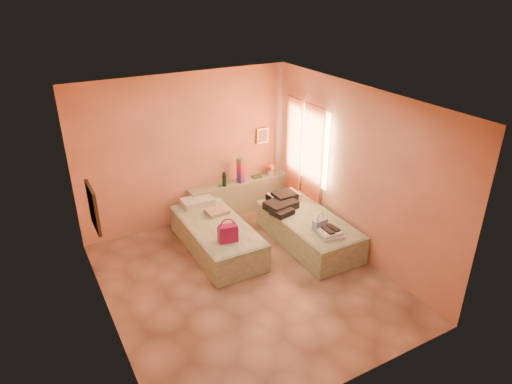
# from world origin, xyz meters

# --- Properties ---
(ground) EXTENTS (4.50, 4.50, 0.00)m
(ground) POSITION_xyz_m (0.00, 0.00, 0.00)
(ground) COLOR tan
(ground) RESTS_ON ground
(room_walls) EXTENTS (4.02, 4.51, 2.81)m
(room_walls) POSITION_xyz_m (0.21, 0.57, 1.79)
(room_walls) COLOR #EEA37F
(room_walls) RESTS_ON ground
(headboard_ledge) EXTENTS (2.05, 0.30, 0.65)m
(headboard_ledge) POSITION_xyz_m (0.98, 2.10, 0.33)
(headboard_ledge) COLOR gray
(headboard_ledge) RESTS_ON ground
(bed_left) EXTENTS (0.91, 2.01, 0.50)m
(bed_left) POSITION_xyz_m (-0.01, 1.05, 0.25)
(bed_left) COLOR beige
(bed_left) RESTS_ON ground
(bed_right) EXTENTS (0.91, 2.01, 0.50)m
(bed_right) POSITION_xyz_m (1.47, 0.47, 0.25)
(bed_right) COLOR beige
(bed_right) RESTS_ON ground
(water_bottle) EXTENTS (0.08, 0.08, 0.27)m
(water_bottle) POSITION_xyz_m (0.63, 2.05, 0.79)
(water_bottle) COLOR #14371A
(water_bottle) RESTS_ON headboard_ledge
(rainbow_box) EXTENTS (0.14, 0.14, 0.49)m
(rainbow_box) POSITION_xyz_m (0.98, 2.06, 0.89)
(rainbow_box) COLOR #93124E
(rainbow_box) RESTS_ON headboard_ledge
(small_dish) EXTENTS (0.14, 0.14, 0.03)m
(small_dish) POSITION_xyz_m (0.57, 2.09, 0.66)
(small_dish) COLOR #4A8869
(small_dish) RESTS_ON headboard_ledge
(green_book) EXTENTS (0.19, 0.14, 0.03)m
(green_book) POSITION_xyz_m (1.36, 2.11, 0.67)
(green_book) COLOR #2A4E2C
(green_book) RESTS_ON headboard_ledge
(flower_vase) EXTENTS (0.22, 0.22, 0.27)m
(flower_vase) POSITION_xyz_m (1.65, 2.09, 0.78)
(flower_vase) COLOR silver
(flower_vase) RESTS_ON headboard_ledge
(magenta_handbag) EXTENTS (0.33, 0.22, 0.28)m
(magenta_handbag) POSITION_xyz_m (-0.07, 0.47, 0.64)
(magenta_handbag) COLOR #93124E
(magenta_handbag) RESTS_ON bed_left
(khaki_garment) EXTENTS (0.38, 0.31, 0.06)m
(khaki_garment) POSITION_xyz_m (0.17, 1.39, 0.53)
(khaki_garment) COLOR tan
(khaki_garment) RESTS_ON bed_left
(clothes_pile) EXTENTS (0.66, 0.66, 0.18)m
(clothes_pile) POSITION_xyz_m (1.28, 1.00, 0.59)
(clothes_pile) COLOR black
(clothes_pile) RESTS_ON bed_right
(blue_handbag) EXTENTS (0.25, 0.12, 0.16)m
(blue_handbag) POSITION_xyz_m (1.42, 0.09, 0.58)
(blue_handbag) COLOR #4453A3
(blue_handbag) RESTS_ON bed_right
(towel_stack) EXTENTS (0.40, 0.35, 0.10)m
(towel_stack) POSITION_xyz_m (1.42, -0.21, 0.55)
(towel_stack) COLOR white
(towel_stack) RESTS_ON bed_right
(sandal_pair) EXTENTS (0.20, 0.26, 0.03)m
(sandal_pair) POSITION_xyz_m (1.43, -0.17, 0.61)
(sandal_pair) COLOR black
(sandal_pair) RESTS_ON towel_stack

